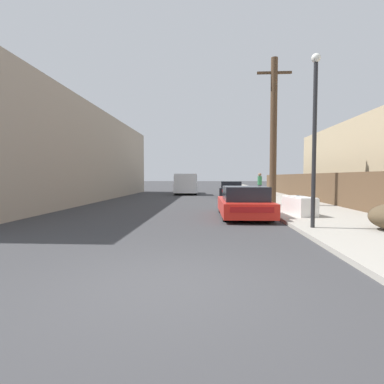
# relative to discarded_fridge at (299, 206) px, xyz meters

# --- Properties ---
(ground_plane) EXTENTS (220.00, 220.00, 0.00)m
(ground_plane) POSITION_rel_discarded_fridge_xyz_m (-4.16, -7.77, -0.48)
(ground_plane) COLOR #38383A
(sidewalk_curb) EXTENTS (4.20, 63.00, 0.12)m
(sidewalk_curb) POSITION_rel_discarded_fridge_xyz_m (1.14, 15.73, -0.42)
(sidewalk_curb) COLOR #9E998E
(sidewalk_curb) RESTS_ON ground
(discarded_fridge) EXTENTS (0.99, 1.86, 0.75)m
(discarded_fridge) POSITION_rel_discarded_fridge_xyz_m (0.00, 0.00, 0.00)
(discarded_fridge) COLOR white
(discarded_fridge) RESTS_ON sidewalk_curb
(parked_sports_car_red) EXTENTS (1.96, 4.35, 1.25)m
(parked_sports_car_red) POSITION_rel_discarded_fridge_xyz_m (-2.17, 0.06, 0.09)
(parked_sports_car_red) COLOR red
(parked_sports_car_red) RESTS_ON ground
(car_parked_mid) EXTENTS (2.04, 4.36, 1.27)m
(car_parked_mid) POSITION_rel_discarded_fridge_xyz_m (-1.79, 12.48, 0.12)
(car_parked_mid) COLOR black
(car_parked_mid) RESTS_ON ground
(pickup_truck) EXTENTS (2.34, 5.52, 1.89)m
(pickup_truck) POSITION_rel_discarded_fridge_xyz_m (-5.72, 15.69, 0.46)
(pickup_truck) COLOR silver
(pickup_truck) RESTS_ON ground
(utility_pole) EXTENTS (1.80, 0.36, 7.76)m
(utility_pole) POSITION_rel_discarded_fridge_xyz_m (-0.16, 4.22, 3.60)
(utility_pole) COLOR #4C3826
(utility_pole) RESTS_ON sidewalk_curb
(street_lamp) EXTENTS (0.26, 0.26, 5.07)m
(street_lamp) POSITION_rel_discarded_fridge_xyz_m (-0.50, -3.03, 2.56)
(street_lamp) COLOR #232326
(street_lamp) RESTS_ON sidewalk_curb
(wooden_fence) EXTENTS (0.08, 31.21, 1.72)m
(wooden_fence) POSITION_rel_discarded_fridge_xyz_m (3.09, 7.29, 0.50)
(wooden_fence) COLOR brown
(wooden_fence) RESTS_ON sidewalk_curb
(building_left_block) EXTENTS (7.00, 25.19, 6.12)m
(building_left_block) POSITION_rel_discarded_fridge_xyz_m (-14.24, 7.93, 2.58)
(building_left_block) COLOR tan
(building_left_block) RESTS_ON ground
(pedestrian) EXTENTS (0.34, 0.34, 1.81)m
(pedestrian) POSITION_rel_discarded_fridge_xyz_m (0.45, 12.09, 0.58)
(pedestrian) COLOR #282D42
(pedestrian) RESTS_ON sidewalk_curb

